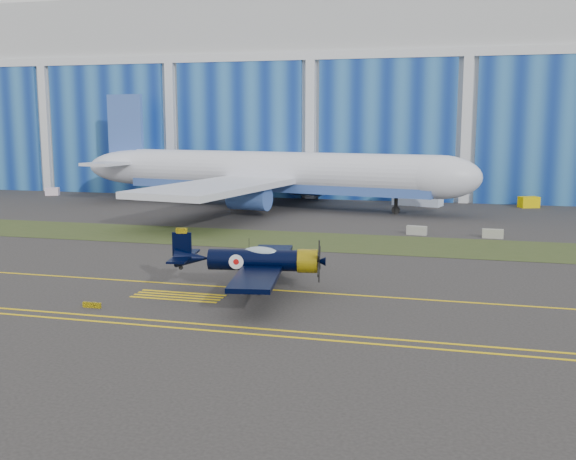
% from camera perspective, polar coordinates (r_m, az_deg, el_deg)
% --- Properties ---
extents(ground, '(260.00, 260.00, 0.00)m').
position_cam_1_polar(ground, '(48.96, 14.58, -4.44)').
color(ground, '#343231').
rests_on(ground, ground).
extents(grass_median, '(260.00, 10.00, 0.02)m').
position_cam_1_polar(grass_median, '(62.67, 14.59, -1.47)').
color(grass_median, '#475128').
rests_on(grass_median, ground).
extents(hangar, '(220.00, 45.70, 30.00)m').
position_cam_1_polar(hangar, '(119.49, 14.91, 10.64)').
color(hangar, silver).
rests_on(hangar, ground).
extents(taxiway_centreline, '(200.00, 0.20, 0.02)m').
position_cam_1_polar(taxiway_centreline, '(44.11, 14.57, -5.92)').
color(taxiway_centreline, yellow).
rests_on(taxiway_centreline, ground).
extents(edge_line_near, '(80.00, 0.20, 0.02)m').
position_cam_1_polar(edge_line_near, '(35.01, 14.55, -9.90)').
color(edge_line_near, yellow).
rests_on(edge_line_near, ground).
extents(edge_line_far, '(80.00, 0.20, 0.02)m').
position_cam_1_polar(edge_line_far, '(35.96, 14.55, -9.39)').
color(edge_line_far, yellow).
rests_on(edge_line_far, ground).
extents(hold_short_ladder, '(6.00, 2.40, 0.02)m').
position_cam_1_polar(hold_short_ladder, '(44.73, -9.26, -5.54)').
color(hold_short_ladder, yellow).
rests_on(hold_short_ladder, ground).
extents(guard_board_left, '(1.20, 0.15, 0.35)m').
position_cam_1_polar(guard_board_left, '(43.13, -16.27, -6.11)').
color(guard_board_left, yellow).
rests_on(guard_board_left, ground).
extents(warbird, '(13.39, 15.37, 4.09)m').
position_cam_1_polar(warbird, '(44.55, -2.89, -2.55)').
color(warbird, black).
rests_on(warbird, ground).
extents(jetliner, '(67.66, 60.28, 20.86)m').
position_cam_1_polar(jetliner, '(89.10, -1.15, 8.63)').
color(jetliner, silver).
rests_on(jetliner, ground).
extents(shipping_container, '(6.92, 4.15, 2.81)m').
position_cam_1_polar(shipping_container, '(93.16, 10.93, 2.93)').
color(shipping_container, silver).
rests_on(shipping_container, ground).
extents(tug, '(2.88, 2.41, 1.44)m').
position_cam_1_polar(tug, '(94.69, 19.71, 2.24)').
color(tug, '#ECCD00').
rests_on(tug, ground).
extents(cart, '(2.26, 1.79, 1.18)m').
position_cam_1_polar(cart, '(110.27, -19.32, 3.10)').
color(cart, silver).
rests_on(cart, ground).
extents(barrier_a, '(2.06, 0.87, 0.90)m').
position_cam_1_polar(barrier_a, '(68.85, 10.84, -0.04)').
color(barrier_a, '#9C9C95').
rests_on(barrier_a, ground).
extents(barrier_b, '(2.02, 0.66, 0.90)m').
position_cam_1_polar(barrier_b, '(68.64, 16.95, -0.30)').
color(barrier_b, '#9D9E8D').
rests_on(barrier_b, ground).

